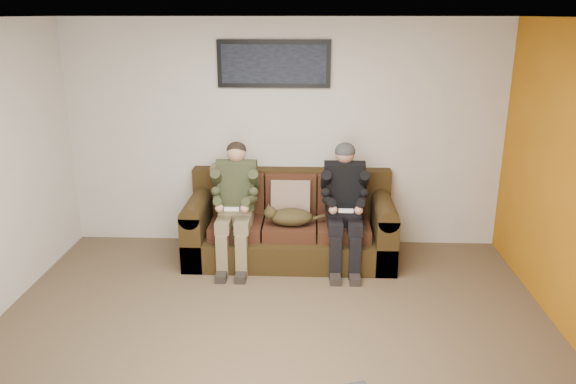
{
  "coord_description": "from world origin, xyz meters",
  "views": [
    {
      "loc": [
        0.32,
        -4.06,
        2.63
      ],
      "look_at": [
        0.09,
        1.2,
        0.95
      ],
      "focal_mm": 35.0,
      "sensor_mm": 36.0,
      "label": 1
    }
  ],
  "objects_px": {
    "person_left": "(235,197)",
    "framed_poster": "(274,64)",
    "person_right": "(345,199)",
    "sofa": "(290,226)",
    "cat": "(289,217)"
  },
  "relations": [
    {
      "from": "person_left",
      "to": "person_right",
      "type": "distance_m",
      "value": 1.17
    },
    {
      "from": "sofa",
      "to": "cat",
      "type": "distance_m",
      "value": 0.33
    },
    {
      "from": "person_right",
      "to": "cat",
      "type": "relative_size",
      "value": 2.0
    },
    {
      "from": "person_right",
      "to": "framed_poster",
      "type": "bearing_deg",
      "value": 143.79
    },
    {
      "from": "person_right",
      "to": "person_left",
      "type": "bearing_deg",
      "value": -179.98
    },
    {
      "from": "person_left",
      "to": "cat",
      "type": "bearing_deg",
      "value": -6.53
    },
    {
      "from": "person_right",
      "to": "framed_poster",
      "type": "relative_size",
      "value": 1.05
    },
    {
      "from": "sofa",
      "to": "person_left",
      "type": "height_order",
      "value": "person_left"
    },
    {
      "from": "person_left",
      "to": "framed_poster",
      "type": "distance_m",
      "value": 1.53
    },
    {
      "from": "cat",
      "to": "person_left",
      "type": "bearing_deg",
      "value": 173.47
    },
    {
      "from": "sofa",
      "to": "framed_poster",
      "type": "xyz_separation_m",
      "value": [
        -0.2,
        0.38,
        1.75
      ]
    },
    {
      "from": "sofa",
      "to": "cat",
      "type": "bearing_deg",
      "value": -90.58
    },
    {
      "from": "cat",
      "to": "framed_poster",
      "type": "distance_m",
      "value": 1.69
    },
    {
      "from": "person_left",
      "to": "cat",
      "type": "height_order",
      "value": "person_left"
    },
    {
      "from": "person_left",
      "to": "framed_poster",
      "type": "xyz_separation_m",
      "value": [
        0.39,
        0.58,
        1.36
      ]
    }
  ]
}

